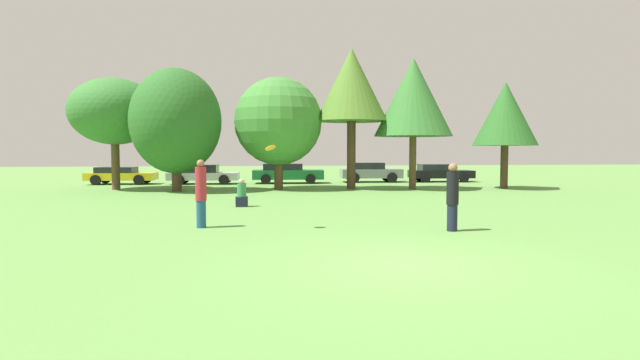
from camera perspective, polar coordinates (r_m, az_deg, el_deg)
The scene contains 16 objects.
ground_plane at distance 9.52m, azimuth 9.78°, elevation -9.48°, with size 120.00×120.00×0.00m, color #5B8E42.
person_thrower at distance 13.98m, azimuth -13.46°, elevation -1.45°, with size 0.30×0.30×1.87m.
person_catcher at distance 13.49m, azimuth 14.92°, elevation -1.81°, with size 0.32×0.32×1.79m.
frisbee at distance 13.27m, azimuth -5.69°, elevation 3.69°, with size 0.31×0.28×0.21m.
bystander_sitting at distance 19.00m, azimuth -8.95°, elevation -1.75°, with size 0.45×0.38×1.05m.
tree_0 at distance 29.10m, azimuth -22.47°, elevation 7.23°, with size 4.70×4.70×5.99m.
tree_1 at distance 26.86m, azimuth -16.17°, elevation 6.48°, with size 4.65×4.65×6.34m.
tree_2 at distance 27.24m, azimuth -4.79°, elevation 6.67°, with size 4.75×4.75×6.07m.
tree_3 at distance 27.57m, azimuth 3.63°, elevation 10.72°, with size 3.95×3.95×7.66m.
tree_4 at distance 27.85m, azimuth 10.63°, elevation 9.26°, with size 4.23×4.23×7.12m.
tree_5 at distance 29.46m, azimuth 20.44°, elevation 7.06°, with size 3.48×3.48×5.87m.
parked_car_yellow at distance 33.70m, azimuth -21.87°, elevation 0.55°, with size 4.23×2.07×1.08m.
parked_car_silver at distance 32.32m, azimuth -13.34°, elevation 0.68°, with size 4.44×2.10×1.22m.
parked_car_green at distance 32.28m, azimuth -3.81°, elevation 0.83°, with size 4.62×2.14×1.27m.
parked_car_grey at distance 33.61m, azimuth 5.71°, elevation 0.96°, with size 4.12×2.18×1.31m.
parked_car_black at distance 34.69m, azimuth 13.53°, elevation 0.85°, with size 4.27×2.05×1.19m.
Camera 1 is at (-2.74, -8.87, 2.11)m, focal length 27.98 mm.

